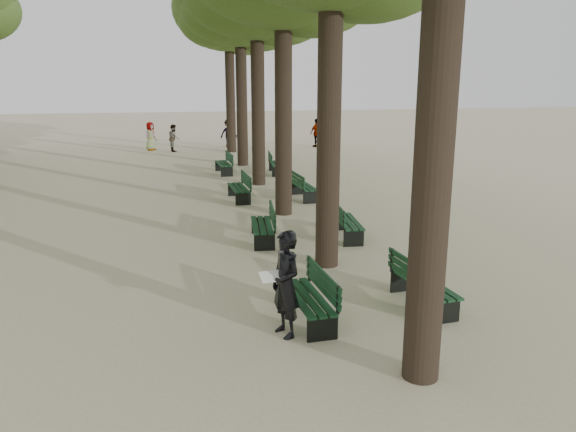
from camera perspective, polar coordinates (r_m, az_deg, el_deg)
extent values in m
plane|color=#C4BC94|center=(9.87, 0.14, -11.15)|extent=(120.00, 120.00, 0.00)
cylinder|color=#33261C|center=(7.53, 14.85, 10.14)|extent=(0.52, 0.52, 7.50)
cylinder|color=#33261C|center=(12.21, 4.23, 11.90)|extent=(0.52, 0.52, 7.50)
cylinder|color=#33261C|center=(17.07, -0.47, 12.55)|extent=(0.52, 0.52, 7.50)
cylinder|color=#33261C|center=(21.99, -3.09, 12.88)|extent=(0.52, 0.52, 7.50)
cylinder|color=#33261C|center=(26.95, -4.75, 13.07)|extent=(0.52, 0.52, 7.50)
cylinder|color=#33261C|center=(31.91, -5.90, 13.20)|extent=(0.52, 0.52, 7.50)
ellipsoid|color=#34531C|center=(32.10, -6.09, 20.26)|extent=(6.00, 6.00, 4.50)
cube|color=black|center=(9.98, 1.96, -9.45)|extent=(0.63, 1.83, 0.45)
cube|color=black|center=(9.89, 1.97, -8.26)|extent=(0.65, 1.83, 0.04)
cube|color=black|center=(9.87, 3.55, -6.63)|extent=(0.15, 1.80, 0.40)
cube|color=black|center=(14.59, -2.67, -1.77)|extent=(0.70, 1.84, 0.45)
cube|color=black|center=(14.53, -2.68, -0.91)|extent=(0.72, 1.85, 0.04)
cube|color=black|center=(14.48, -1.58, 0.15)|extent=(0.23, 1.79, 0.40)
cube|color=black|center=(19.49, -5.05, 2.24)|extent=(0.62, 1.83, 0.45)
cube|color=black|center=(19.44, -5.07, 2.89)|extent=(0.64, 1.83, 0.04)
cube|color=black|center=(19.44, -4.27, 3.72)|extent=(0.14, 1.80, 0.40)
cube|color=black|center=(24.95, -6.59, 4.81)|extent=(0.65, 1.83, 0.45)
cube|color=black|center=(24.91, -6.60, 5.32)|extent=(0.67, 1.83, 0.04)
cube|color=black|center=(24.92, -5.98, 5.97)|extent=(0.17, 1.80, 0.40)
cube|color=black|center=(10.90, 13.64, -7.77)|extent=(0.69, 1.84, 0.45)
cube|color=black|center=(10.82, 13.71, -6.67)|extent=(0.71, 1.84, 0.04)
cube|color=black|center=(10.59, 12.48, -5.49)|extent=(0.21, 1.80, 0.40)
cube|color=black|center=(15.00, 6.11, -1.39)|extent=(0.69, 1.84, 0.45)
cube|color=black|center=(14.94, 6.14, -0.56)|extent=(0.71, 1.84, 0.04)
cube|color=black|center=(14.82, 5.10, 0.42)|extent=(0.22, 1.80, 0.40)
cube|color=black|center=(19.67, 1.69, 2.40)|extent=(0.62, 1.83, 0.45)
cube|color=black|center=(19.63, 1.70, 3.05)|extent=(0.64, 1.83, 0.04)
cube|color=black|center=(19.50, 0.91, 3.78)|extent=(0.14, 1.80, 0.40)
cube|color=black|center=(24.76, -1.15, 4.83)|extent=(0.68, 1.84, 0.45)
cube|color=black|center=(24.72, -1.15, 5.34)|extent=(0.70, 1.84, 0.04)
cube|color=black|center=(24.66, -1.81, 5.95)|extent=(0.20, 1.80, 0.40)
imported|color=black|center=(9.23, -0.25, -6.93)|extent=(0.58, 0.80, 1.80)
cube|color=white|center=(9.13, -1.79, -6.16)|extent=(0.37, 0.29, 0.12)
imported|color=#262628|center=(34.22, 2.95, 8.43)|extent=(1.04, 0.73, 1.69)
imported|color=#262628|center=(33.56, -13.80, 7.88)|extent=(0.72, 0.84, 1.62)
imported|color=#262628|center=(34.13, -6.05, 8.35)|extent=(1.13, 0.63, 1.68)
imported|color=#262628|center=(32.74, -11.51, 7.77)|extent=(0.41, 0.78, 1.53)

